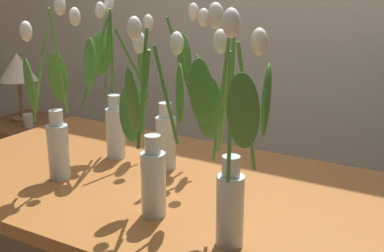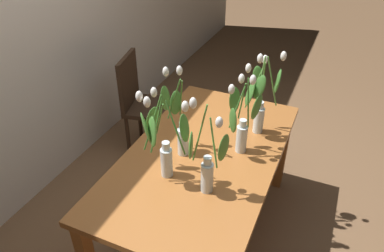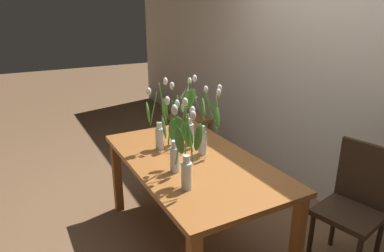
{
  "view_description": "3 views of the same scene",
  "coord_description": "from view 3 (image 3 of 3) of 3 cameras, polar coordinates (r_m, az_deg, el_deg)",
  "views": [
    {
      "loc": [
        0.88,
        -1.28,
        1.38
      ],
      "look_at": [
        0.09,
        0.05,
        0.93
      ],
      "focal_mm": 48.6,
      "sensor_mm": 36.0,
      "label": 1
    },
    {
      "loc": [
        -1.67,
        -0.66,
        2.14
      ],
      "look_at": [
        -0.07,
        0.04,
        0.98
      ],
      "focal_mm": 34.04,
      "sensor_mm": 36.0,
      "label": 2
    },
    {
      "loc": [
        2.09,
        -1.13,
        1.84
      ],
      "look_at": [
        -0.02,
        0.0,
        1.0
      ],
      "focal_mm": 32.24,
      "sensor_mm": 36.0,
      "label": 3
    }
  ],
  "objects": [
    {
      "name": "dining_table",
      "position": [
        2.66,
        0.1,
        -7.28
      ],
      "size": [
        1.6,
        0.9,
        0.74
      ],
      "color": "#A3602D",
      "rests_on": "ground"
    },
    {
      "name": "tulip_vase_2",
      "position": [
        2.12,
        -0.92,
        -4.49
      ],
      "size": [
        0.23,
        0.22,
        0.58
      ],
      "color": "silver",
      "rests_on": "dining_table"
    },
    {
      "name": "tulip_vase_4",
      "position": [
        2.64,
        2.54,
        -0.9
      ],
      "size": [
        0.17,
        0.17,
        0.55
      ],
      "color": "silver",
      "rests_on": "dining_table"
    },
    {
      "name": "tulip_vase_1",
      "position": [
        2.74,
        -5.53,
        -0.24
      ],
      "size": [
        0.12,
        0.21,
        0.58
      ],
      "color": "silver",
      "rests_on": "dining_table"
    },
    {
      "name": "table_lamp",
      "position": [
        4.16,
        -0.57,
        5.66
      ],
      "size": [
        0.22,
        0.22,
        0.4
      ],
      "color": "olive",
      "rests_on": "side_table"
    },
    {
      "name": "tulip_vase_0",
      "position": [
        2.36,
        -2.84,
        -2.96
      ],
      "size": [
        0.2,
        0.22,
        0.54
      ],
      "color": "silver",
      "rests_on": "dining_table"
    },
    {
      "name": "ground_plane",
      "position": [
        3.0,
        0.09,
        -18.42
      ],
      "size": [
        18.0,
        18.0,
        0.0
      ],
      "primitive_type": "plane",
      "color": "brown"
    },
    {
      "name": "dining_chair",
      "position": [
        2.77,
        25.45,
        -11.07
      ],
      "size": [
        0.48,
        0.48,
        0.93
      ],
      "color": "#382619",
      "rests_on": "ground"
    },
    {
      "name": "pillar_candle",
      "position": [
        4.08,
        -0.64,
        1.46
      ],
      "size": [
        0.06,
        0.06,
        0.07
      ],
      "primitive_type": "cylinder",
      "color": "beige",
      "rests_on": "side_table"
    },
    {
      "name": "room_wall_rear",
      "position": [
        3.36,
        22.76,
        9.49
      ],
      "size": [
        9.0,
        0.1,
        2.7
      ],
      "primitive_type": "cube",
      "color": "silver",
      "rests_on": "ground"
    },
    {
      "name": "tulip_vase_3",
      "position": [
        2.82,
        -0.41,
        1.59
      ],
      "size": [
        0.24,
        0.3,
        0.57
      ],
      "color": "silver",
      "rests_on": "dining_table"
    },
    {
      "name": "side_table",
      "position": [
        4.23,
        -0.5,
        -0.09
      ],
      "size": [
        0.44,
        0.44,
        0.55
      ],
      "color": "brown",
      "rests_on": "ground"
    }
  ]
}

